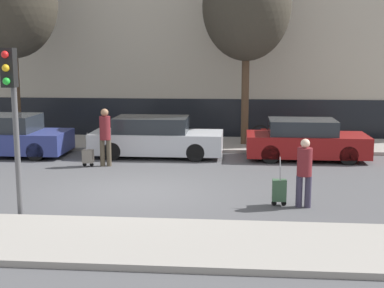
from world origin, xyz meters
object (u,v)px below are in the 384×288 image
parked_car_2 (305,141)px  trolley_right (279,190)px  parked_car_0 (8,136)px  parked_car_1 (156,138)px  bare_tree_near_crossing (11,3)px  pedestrian_left (105,133)px  trolley_left (88,156)px  parked_bicycle (274,134)px  pedestrian_right (304,169)px  bare_tree_down_street (247,7)px  traffic_light (12,98)px

parked_car_2 → trolley_right: parked_car_2 is taller
parked_car_0 → parked_car_1: 5.11m
trolley_right → bare_tree_near_crossing: bare_tree_near_crossing is taller
pedestrian_left → trolley_left: pedestrian_left is taller
pedestrian_left → bare_tree_near_crossing: (-4.19, 3.29, 4.27)m
parked_car_0 → parked_bicycle: parked_car_0 is taller
trolley_left → trolley_right: trolley_right is taller
pedestrian_left → pedestrian_right: pedestrian_left is taller
parked_car_2 → pedestrian_right: pedestrian_right is taller
bare_tree_down_street → bare_tree_near_crossing: bearing=-176.2°
trolley_right → bare_tree_near_crossing: size_ratio=0.16×
pedestrian_left → pedestrian_right: bearing=-46.4°
parked_car_1 → bare_tree_near_crossing: size_ratio=0.62×
pedestrian_left → bare_tree_down_street: size_ratio=0.26×
parked_car_1 → pedestrian_right: bearing=-53.1°
parked_car_0 → bare_tree_near_crossing: (-0.40, 1.81, 4.65)m
parked_car_0 → bare_tree_down_street: bearing=16.3°
trolley_right → bare_tree_down_street: bearing=95.4°
parked_car_0 → pedestrian_right: bearing=-30.3°
trolley_left → bare_tree_near_crossing: bearing=137.1°
pedestrian_left → parked_car_0: bearing=147.9°
parked_car_0 → parked_bicycle: size_ratio=2.28×
parked_bicycle → bare_tree_near_crossing: bearing=-176.4°
parked_car_1 → trolley_right: parked_car_1 is taller
parked_car_1 → bare_tree_down_street: 5.84m
parked_car_1 → bare_tree_near_crossing: (-5.50, 1.57, 4.66)m
parked_car_2 → pedestrian_right: (-0.71, -5.69, 0.27)m
trolley_right → parked_bicycle: size_ratio=0.65×
parked_car_0 → pedestrian_left: (3.79, -1.48, 0.38)m
parked_car_1 → parked_car_0: bearing=-177.3°
pedestrian_right → pedestrian_left: bearing=152.1°
parked_car_0 → pedestrian_left: size_ratio=2.24×
parked_car_2 → traffic_light: bearing=-134.5°
trolley_left → bare_tree_down_street: 7.93m
parked_car_2 → parked_bicycle: (-0.88, 2.24, -0.14)m
parked_car_2 → parked_car_1: bearing=179.2°
traffic_light → bare_tree_down_street: size_ratio=0.51×
trolley_right → parked_bicycle: bearing=87.3°
parked_car_2 → bare_tree_down_street: size_ratio=0.56×
trolley_left → bare_tree_down_street: (4.89, 3.97, 4.82)m
parked_car_0 → bare_tree_near_crossing: bearing=102.3°
trolley_right → traffic_light: traffic_light is taller
parked_car_0 → trolley_left: 3.64m
pedestrian_right → parked_car_2: bearing=90.6°
trolley_right → traffic_light: (-5.66, -1.42, 2.21)m
parked_car_2 → trolley_left: size_ratio=3.70×
pedestrian_left → trolley_right: pedestrian_left is taller
parked_car_1 → pedestrian_left: 2.20m
pedestrian_left → bare_tree_down_street: (4.35, 3.86, 4.11)m
trolley_left → bare_tree_near_crossing: bare_tree_near_crossing is taller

